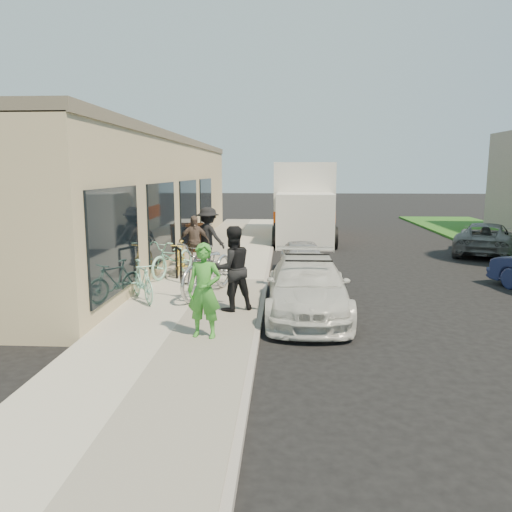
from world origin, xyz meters
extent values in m
plane|color=black|center=(0.00, 0.00, 0.00)|extent=(120.00, 120.00, 0.00)
cube|color=#A8A497|center=(-2.00, 3.00, 0.07)|extent=(3.00, 34.00, 0.15)
cube|color=gray|center=(-0.45, 3.00, 0.07)|extent=(0.12, 34.00, 0.13)
cube|color=tan|center=(-5.25, 8.00, 2.00)|extent=(3.50, 20.00, 4.00)
cube|color=#665D4D|center=(-5.25, 8.00, 4.10)|extent=(3.60, 20.00, 0.25)
cube|color=black|center=(-3.48, 0.00, 1.60)|extent=(0.06, 3.00, 2.20)
cube|color=black|center=(-3.48, 4.00, 1.60)|extent=(0.06, 3.00, 2.20)
cube|color=black|center=(-3.48, 8.00, 1.60)|extent=(0.06, 3.00, 2.20)
cube|color=black|center=(-3.48, 12.00, 1.60)|extent=(0.06, 3.00, 2.20)
cylinder|color=black|center=(-2.64, 2.46, 0.58)|extent=(0.06, 0.06, 0.86)
cylinder|color=black|center=(-2.87, 2.99, 0.58)|extent=(0.06, 0.06, 0.86)
cylinder|color=black|center=(-2.76, 2.73, 1.01)|extent=(0.28, 0.55, 0.06)
cube|color=#321C0D|center=(-3.21, 7.30, 0.67)|extent=(0.63, 0.27, 1.02)
cube|color=#321C0D|center=(-3.21, 7.67, 0.67)|extent=(0.63, 0.27, 1.02)
cube|color=black|center=(-3.21, 7.26, 0.72)|extent=(0.50, 0.18, 0.73)
imported|color=silver|center=(0.54, 0.28, 0.61)|extent=(1.73, 4.19, 1.21)
cylinder|color=black|center=(0.54, -0.17, 1.23)|extent=(0.96, 0.04, 0.04)
cylinder|color=black|center=(0.54, 0.64, 1.23)|extent=(0.96, 0.04, 0.04)
imported|color=#A4A5A9|center=(0.58, 4.16, 0.52)|extent=(1.43, 3.14, 1.04)
cube|color=silver|center=(0.84, 10.00, 1.08)|extent=(2.31, 2.31, 2.15)
cube|color=black|center=(0.84, 10.00, 1.53)|extent=(2.09, 0.11, 1.02)
cube|color=silver|center=(0.91, 13.40, 1.75)|extent=(2.70, 4.80, 3.28)
cube|color=#F04F0E|center=(0.91, 13.40, 1.02)|extent=(2.72, 4.83, 0.62)
cylinder|color=black|center=(-0.30, 9.46, 0.45)|extent=(0.30, 0.91, 0.91)
cylinder|color=black|center=(1.96, 9.41, 0.45)|extent=(0.30, 0.91, 0.91)
cylinder|color=black|center=(-0.27, 10.70, 0.45)|extent=(0.30, 0.91, 0.91)
cylinder|color=black|center=(1.99, 10.66, 0.45)|extent=(0.30, 0.91, 0.91)
cylinder|color=black|center=(-0.19, 15.00, 0.45)|extent=(0.30, 0.91, 0.91)
cylinder|color=black|center=(2.07, 14.96, 0.45)|extent=(0.30, 0.91, 0.91)
imported|color=#57595C|center=(7.45, 8.55, 0.58)|extent=(3.48, 4.60, 1.16)
imported|color=#B3B3B5|center=(-1.73, 1.26, 0.80)|extent=(1.60, 2.61, 1.30)
imported|color=#398C2E|center=(-1.34, -1.75, 0.98)|extent=(0.66, 0.49, 1.67)
imported|color=black|center=(-1.04, 0.00, 1.04)|extent=(1.08, 1.00, 1.77)
imported|color=#97E1C6|center=(-3.14, 0.64, 0.60)|extent=(1.18, 1.50, 0.91)
imported|color=#97E1C6|center=(-3.04, 3.32, 0.66)|extent=(1.33, 2.07, 1.02)
imported|color=yellow|center=(-2.92, 3.72, 0.61)|extent=(0.51, 1.54, 0.91)
imported|color=black|center=(-2.30, 4.91, 1.05)|extent=(1.34, 1.17, 1.80)
imported|color=brown|center=(-2.67, 4.52, 0.94)|extent=(1.00, 0.67, 1.58)
camera|label=1|loc=(0.05, -10.11, 3.03)|focal=35.00mm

